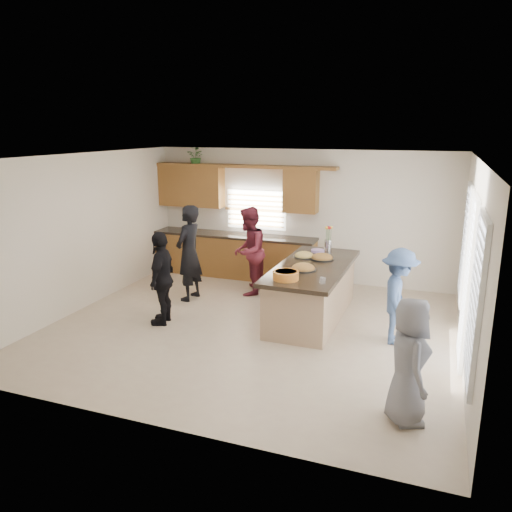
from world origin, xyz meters
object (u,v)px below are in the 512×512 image
at_px(woman_left_front, 162,278).
at_px(woman_right_front, 409,361).
at_px(woman_left_back, 189,253).
at_px(salad_bowl, 286,275).
at_px(woman_right_back, 399,297).
at_px(woman_left_mid, 249,251).
at_px(island, 312,293).

relative_size(woman_left_front, woman_right_front, 1.09).
bearing_deg(woman_left_back, salad_bowl, 68.39).
xyz_separation_m(salad_bowl, woman_right_front, (1.96, -1.78, -0.29)).
relative_size(woman_right_back, woman_right_front, 1.02).
bearing_deg(woman_left_front, woman_left_mid, 146.04).
relative_size(island, woman_left_back, 1.48).
xyz_separation_m(woman_left_back, woman_left_front, (0.14, -1.24, -0.12)).
relative_size(salad_bowl, woman_left_mid, 0.23).
xyz_separation_m(salad_bowl, woman_left_mid, (-1.30, 1.80, -0.15)).
xyz_separation_m(island, woman_left_mid, (-1.50, 0.84, 0.42)).
distance_m(salad_bowl, woman_left_back, 2.50).
bearing_deg(woman_left_mid, woman_right_front, 36.23).
xyz_separation_m(island, salad_bowl, (-0.20, -0.96, 0.57)).
bearing_deg(island, woman_right_back, -20.89).
height_order(salad_bowl, woman_right_back, woman_right_back).
bearing_deg(woman_right_front, woman_left_front, 49.69).
bearing_deg(woman_left_back, woman_left_mid, 131.06).
height_order(woman_left_mid, woman_right_front, woman_left_mid).
relative_size(woman_left_back, woman_left_mid, 1.05).
bearing_deg(woman_right_back, woman_left_mid, 59.58).
height_order(woman_left_back, woman_left_front, woman_left_back).
bearing_deg(woman_left_mid, woman_left_front, -28.60).
relative_size(salad_bowl, woman_right_front, 0.28).
xyz_separation_m(woman_left_front, woman_right_front, (4.07, -1.63, -0.06)).
bearing_deg(woman_right_front, woman_left_mid, 23.87).
bearing_deg(woman_right_front, salad_bowl, 29.27).
height_order(island, woman_right_front, woman_right_front).
bearing_deg(woman_left_back, woman_left_front, 10.68).
bearing_deg(woman_left_back, woman_right_front, 59.98).
distance_m(woman_left_front, woman_right_front, 4.39).
bearing_deg(woman_right_front, woman_right_back, -10.99).
xyz_separation_m(woman_right_back, woman_right_front, (0.28, -2.15, -0.02)).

